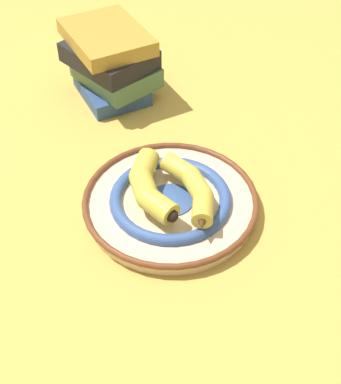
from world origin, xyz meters
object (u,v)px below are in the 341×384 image
object	(u,v)px
decorative_bowl	(170,202)
banana_b	(193,188)
book_stack	(110,62)
banana_a	(148,185)

from	to	relation	value
decorative_bowl	banana_b	size ratio (longest dim) A/B	1.64
banana_b	book_stack	xyz separation A→B (m)	(0.40, -0.02, 0.03)
banana_a	book_stack	bearing A→B (deg)	178.63
banana_a	banana_b	world-z (taller)	banana_a
decorative_bowl	banana_b	world-z (taller)	banana_b
decorative_bowl	banana_b	bearing A→B (deg)	-121.73
decorative_bowl	banana_b	xyz separation A→B (m)	(-0.02, -0.03, 0.03)
decorative_bowl	banana_b	distance (m)	0.05
decorative_bowl	book_stack	bearing A→B (deg)	-7.23
decorative_bowl	banana_a	size ratio (longest dim) A/B	1.68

